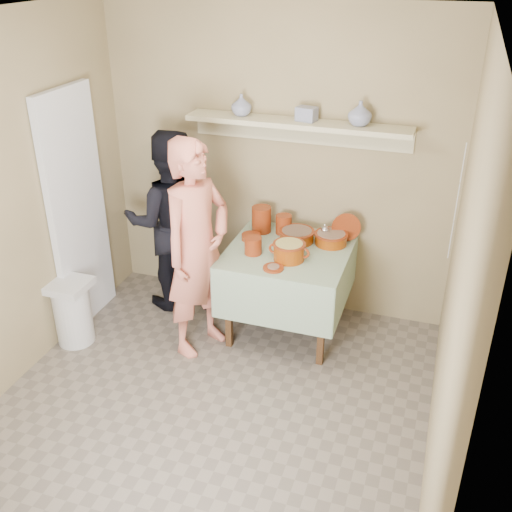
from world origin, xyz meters
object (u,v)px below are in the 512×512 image
at_px(person_cook, 197,249).
at_px(serving_table, 288,263).
at_px(person_helper, 170,221).
at_px(cazuela_rice, 289,250).
at_px(trash_bin, 73,311).

xyz_separation_m(person_cook, serving_table, (0.60, 0.43, -0.23)).
distance_m(person_cook, person_helper, 0.73).
bearing_deg(cazuela_rice, person_helper, 166.66).
bearing_deg(person_helper, person_cook, 106.12).
height_order(serving_table, cazuela_rice, cazuela_rice).
distance_m(person_helper, cazuela_rice, 1.18).
bearing_deg(person_cook, person_helper, 64.12).
bearing_deg(trash_bin, cazuela_rice, 18.55).
bearing_deg(trash_bin, person_helper, 58.00).
bearing_deg(cazuela_rice, serving_table, 106.10).
bearing_deg(cazuela_rice, trash_bin, -161.45).
bearing_deg(person_helper, trash_bin, 31.71).
xyz_separation_m(serving_table, cazuela_rice, (0.05, -0.16, 0.20)).
relative_size(person_cook, person_helper, 1.08).
bearing_deg(person_cook, serving_table, -32.92).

